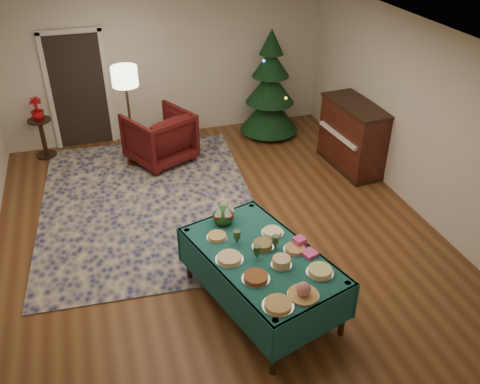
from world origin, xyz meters
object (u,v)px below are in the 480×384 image
object	(u,v)px
gift_box	(299,242)
armchair	(159,135)
buffet_table	(261,265)
potted_plant	(38,114)
side_table	(43,139)
piano	(353,137)
floor_lamp	(125,83)
christmas_tree	(270,89)

from	to	relation	value
gift_box	armchair	xyz separation A→B (m)	(-0.95, 3.86, -0.29)
buffet_table	potted_plant	xyz separation A→B (m)	(-2.45, 4.69, 0.22)
buffet_table	potted_plant	bearing A→B (deg)	117.55
side_table	piano	xyz separation A→B (m)	(5.04, -1.98, 0.22)
floor_lamp	piano	bearing A→B (deg)	-18.97
gift_box	christmas_tree	size ratio (longest dim) A/B	0.06
buffet_table	potted_plant	size ratio (longest dim) A/B	5.41
gift_box	christmas_tree	distance (m)	4.52
gift_box	armchair	size ratio (longest dim) A/B	0.12
armchair	gift_box	bearing A→B (deg)	78.26
floor_lamp	christmas_tree	world-z (taller)	christmas_tree
christmas_tree	side_table	bearing A→B (deg)	175.69
armchair	christmas_tree	distance (m)	2.29
gift_box	potted_plant	distance (m)	5.49
gift_box	floor_lamp	size ratio (longest dim) A/B	0.07
christmas_tree	potted_plant	bearing A→B (deg)	175.69
gift_box	floor_lamp	world-z (taller)	floor_lamp
buffet_table	piano	distance (m)	3.75
potted_plant	piano	size ratio (longest dim) A/B	0.29
armchair	piano	world-z (taller)	piano
side_table	piano	world-z (taller)	piano
armchair	potted_plant	xyz separation A→B (m)	(-1.95, 0.80, 0.32)
christmas_tree	piano	bearing A→B (deg)	-62.08
buffet_table	piano	world-z (taller)	piano
buffet_table	christmas_tree	bearing A→B (deg)	68.65
piano	potted_plant	bearing A→B (deg)	158.54
christmas_tree	piano	xyz separation A→B (m)	(0.88, -1.67, -0.35)
armchair	floor_lamp	distance (m)	1.08
armchair	floor_lamp	size ratio (longest dim) A/B	0.58
buffet_table	christmas_tree	world-z (taller)	christmas_tree
side_table	christmas_tree	size ratio (longest dim) A/B	0.35
side_table	christmas_tree	xyz separation A→B (m)	(4.16, -0.31, 0.57)
piano	buffet_table	bearing A→B (deg)	-133.77
gift_box	side_table	xyz separation A→B (m)	(-2.91, 4.66, -0.45)
buffet_table	gift_box	xyz separation A→B (m)	(0.46, 0.03, 0.20)
buffet_table	floor_lamp	bearing A→B (deg)	103.69
buffet_table	piano	xyz separation A→B (m)	(2.59, 2.71, -0.03)
floor_lamp	potted_plant	bearing A→B (deg)	152.94
buffet_table	gift_box	distance (m)	0.50
side_table	potted_plant	size ratio (longest dim) A/B	1.78
gift_box	side_table	distance (m)	5.51
floor_lamp	piano	xyz separation A→B (m)	(3.55, -1.22, -0.91)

